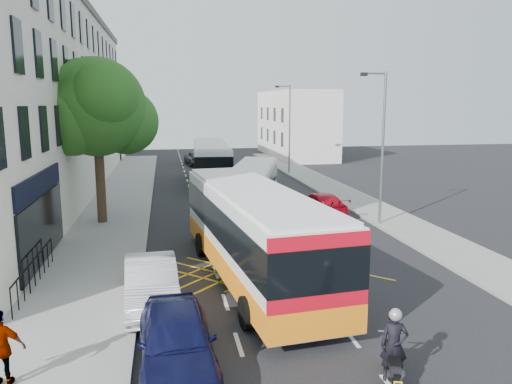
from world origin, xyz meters
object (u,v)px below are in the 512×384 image
lamp_near (381,140)px  motorbike (394,349)px  bus_mid (252,187)px  red_hatchback (320,204)px  parked_car_blue (176,340)px  distant_car_silver (249,163)px  street_tree (96,108)px  pedestrian_far (1,348)px  parked_car_silver (151,283)px  lamp_far (288,124)px  bus_near (253,232)px  bus_far (211,162)px  distant_car_grey (198,158)px

lamp_near → motorbike: bearing=-112.7°
motorbike → lamp_near: bearing=86.2°
bus_mid → red_hatchback: bearing=-9.1°
bus_mid → parked_car_blue: bearing=-89.4°
distant_car_silver → street_tree: bearing=60.7°
street_tree → red_hatchback: street_tree is taller
red_hatchback → pedestrian_far: bearing=46.5°
parked_car_blue → parked_car_silver: size_ratio=0.98×
street_tree → parked_car_blue: (3.61, -15.97, -5.50)m
lamp_far → parked_car_silver: lamp_far is taller
distant_car_silver → lamp_near: bearing=96.2°
motorbike → parked_car_silver: motorbike is taller
red_hatchback → distant_car_silver: size_ratio=1.22×
street_tree → bus_near: 12.69m
bus_near → bus_far: size_ratio=1.04×
lamp_near → lamp_far: bearing=90.0°
street_tree → parked_car_blue: bearing=-77.3°
bus_near → distant_car_silver: (5.12, 31.37, -1.17)m
distant_car_grey → distant_car_silver: bearing=-48.0°
bus_far → lamp_near: bearing=-62.0°
bus_far → parked_car_silver: (-4.31, -25.10, -0.99)m
street_tree → lamp_near: street_tree is taller
lamp_near → bus_near: lamp_near is taller
parked_car_blue → bus_far: bearing=80.8°
bus_far → distant_car_silver: bus_far is taller
bus_mid → pedestrian_far: bearing=-100.0°
lamp_near → pedestrian_far: 20.37m
lamp_near → pedestrian_far: bearing=-138.6°
bus_near → red_hatchback: size_ratio=2.66×
lamp_near → motorbike: 16.30m
parked_car_blue → pedestrian_far: size_ratio=2.53×
lamp_near → parked_car_silver: (-11.80, -8.86, -3.84)m
bus_near → distant_car_silver: bearing=74.6°
distant_car_grey → lamp_far: bearing=-55.0°
lamp_near → parked_car_silver: bearing=-143.1°
lamp_near → lamp_far: (0.00, 20.00, 0.00)m
red_hatchback → lamp_far: bearing=-103.0°
street_tree → distant_car_silver: (11.76, 21.52, -5.64)m
bus_near → distant_car_silver: bus_near is taller
lamp_far → pedestrian_far: (-15.04, -33.27, -3.55)m
lamp_near → distant_car_grey: size_ratio=1.56×
pedestrian_far → parked_car_silver: bearing=-123.1°
lamp_far → bus_mid: (-6.05, -15.23, -3.12)m
lamp_near → red_hatchback: 5.44m
red_hatchback → bus_far: bearing=-74.0°
lamp_far → distant_car_silver: bearing=123.3°
lamp_far → bus_near: bearing=-106.7°
lamp_near → pedestrian_far: (-15.04, -13.27, -3.55)m
street_tree → motorbike: street_tree is taller
parked_car_blue → red_hatchback: size_ratio=0.98×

